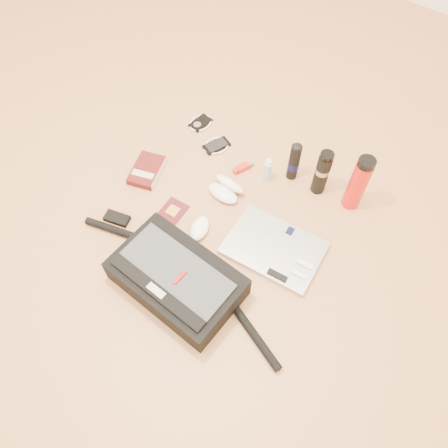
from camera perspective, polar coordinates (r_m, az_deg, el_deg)
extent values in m
plane|color=#B67B4C|center=(1.72, -2.32, -2.34)|extent=(4.00, 4.00, 0.00)
cube|color=black|center=(1.59, -6.16, -7.13)|extent=(0.47, 0.30, 0.11)
cube|color=#33363B|center=(1.53, -6.62, -6.44)|extent=(0.41, 0.22, 0.01)
cube|color=black|center=(1.51, -8.83, -8.70)|extent=(0.41, 0.06, 0.01)
cube|color=beige|center=(1.51, -8.84, -8.67)|extent=(0.07, 0.03, 0.02)
cube|color=#A20003|center=(1.52, -5.79, -7.03)|extent=(0.01, 0.06, 0.02)
cylinder|color=black|center=(1.77, -13.64, -0.91)|extent=(0.28, 0.10, 0.03)
cylinder|color=black|center=(1.56, 3.97, -14.25)|extent=(0.28, 0.13, 0.03)
cube|color=black|center=(1.81, -13.80, 0.72)|extent=(0.11, 0.08, 0.02)
cube|color=#A2A2A5|center=(1.70, 6.54, -3.14)|extent=(0.38, 0.28, 0.02)
cube|color=black|center=(1.73, 8.63, -0.90)|extent=(0.03, 0.04, 0.00)
cube|color=silver|center=(1.67, 10.45, -5.15)|extent=(0.07, 0.03, 0.01)
cube|color=white|center=(1.64, 9.72, -6.49)|extent=(0.06, 0.02, 0.01)
cube|color=black|center=(1.63, 6.98, -6.66)|extent=(0.08, 0.03, 0.01)
cube|color=#47100F|center=(1.93, -10.06, 6.92)|extent=(0.16, 0.20, 0.03)
cube|color=beige|center=(1.91, -8.49, 6.54)|extent=(0.06, 0.16, 0.03)
cube|color=beige|center=(1.90, -10.55, 6.43)|extent=(0.10, 0.06, 0.00)
cube|color=#480F17|center=(1.80, -6.88, 1.47)|extent=(0.10, 0.14, 0.01)
cube|color=gold|center=(1.80, -6.70, 1.77)|extent=(0.05, 0.05, 0.00)
ellipsoid|color=white|center=(1.73, -3.19, -0.58)|extent=(0.10, 0.13, 0.04)
ellipsoid|color=white|center=(1.82, -0.15, 4.02)|extent=(0.15, 0.08, 0.04)
ellipsoid|color=white|center=(1.83, 0.75, 5.24)|extent=(0.15, 0.08, 0.08)
ellipsoid|color=black|center=(1.82, -0.84, 4.54)|extent=(0.04, 0.03, 0.01)
ellipsoid|color=black|center=(1.80, 0.55, 3.64)|extent=(0.04, 0.03, 0.01)
cylinder|color=black|center=(1.81, -0.15, 4.12)|extent=(0.02, 0.01, 0.00)
cube|color=black|center=(2.10, -3.09, 13.03)|extent=(0.07, 0.11, 0.01)
cylinder|color=#9B9B9D|center=(2.09, -3.51, 12.85)|extent=(0.04, 0.04, 0.00)
torus|color=white|center=(2.10, -3.09, 13.05)|extent=(0.10, 0.10, 0.01)
cube|color=black|center=(2.00, -0.98, 10.18)|extent=(0.10, 0.13, 0.01)
cube|color=black|center=(2.00, -0.98, 10.30)|extent=(0.09, 0.11, 0.00)
torus|color=white|center=(2.00, -0.98, 10.20)|extent=(0.12, 0.12, 0.01)
cube|color=red|center=(1.91, 2.45, 7.36)|extent=(0.05, 0.06, 0.03)
cube|color=#B2231C|center=(1.90, 1.54, 6.93)|extent=(0.03, 0.03, 0.02)
cylinder|color=#A3A2A5|center=(1.93, 3.40, 7.81)|extent=(0.03, 0.04, 0.02)
cylinder|color=#98B8D0|center=(1.86, 5.70, 6.83)|extent=(0.04, 0.04, 0.10)
cylinder|color=white|center=(1.81, 5.87, 8.01)|extent=(0.03, 0.03, 0.02)
cylinder|color=silver|center=(1.80, 5.90, 8.28)|extent=(0.02, 0.02, 0.01)
cylinder|color=black|center=(1.85, 9.13, 8.00)|extent=(0.06, 0.06, 0.19)
cylinder|color=black|center=(1.87, 9.04, 7.59)|extent=(0.06, 0.06, 0.04)
ellipsoid|color=black|center=(1.78, 9.54, 9.90)|extent=(0.05, 0.05, 0.02)
cylinder|color=black|center=(1.82, 12.62, 6.38)|extent=(0.06, 0.06, 0.20)
cylinder|color=#969699|center=(1.80, 12.77, 6.88)|extent=(0.06, 0.06, 0.03)
cylinder|color=black|center=(1.73, 13.32, 8.66)|extent=(0.06, 0.06, 0.02)
cylinder|color=red|center=(1.79, 17.01, 4.88)|extent=(0.08, 0.08, 0.25)
cylinder|color=black|center=(1.69, 18.16, 7.61)|extent=(0.07, 0.07, 0.03)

